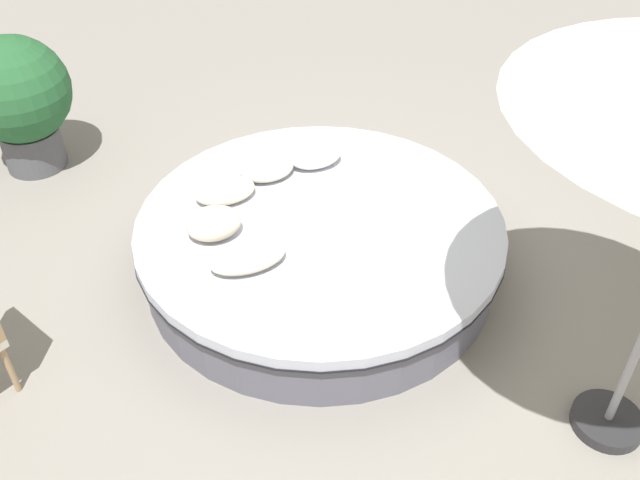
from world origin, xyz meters
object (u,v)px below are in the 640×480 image
Objects in this scene: throw_pillow_3 at (213,223)px; throw_pillow_4 at (247,257)px; round_bed at (320,244)px; planter at (18,97)px; throw_pillow_1 at (266,168)px; throw_pillow_2 at (225,191)px; throw_pillow_0 at (315,155)px.

throw_pillow_3 is 0.43m from throw_pillow_4.
planter is at bearing 128.50° from round_bed.
throw_pillow_3 is at bearing 106.03° from throw_pillow_4.
round_bed is at bearing -9.97° from throw_pillow_3.
throw_pillow_4 reaches higher than throw_pillow_1.
planter reaches higher than throw_pillow_2.
throw_pillow_1 is at bearing 178.54° from throw_pillow_0.
throw_pillow_4 is (-0.65, -0.28, 0.31)m from round_bed.
throw_pillow_4 is (-0.48, -0.99, 0.01)m from throw_pillow_1.
throw_pillow_0 is at bearing 28.97° from throw_pillow_3.
throw_pillow_2 is at bearing -156.30° from throw_pillow_1.
throw_pillow_2 is 0.82m from throw_pillow_4.
throw_pillow_0 is 1.17m from throw_pillow_3.
throw_pillow_1 reaches higher than round_bed.
round_bed is 6.20× the size of throw_pillow_1.
throw_pillow_2 reaches higher than round_bed.
throw_pillow_3 is 0.32× the size of planter.
planter is at bearing 125.67° from throw_pillow_2.
throw_pillow_0 is at bearing 11.34° from throw_pillow_2.
throw_pillow_4 is at bearing -64.85° from planter.
throw_pillow_4 is at bearing -132.58° from throw_pillow_0.
round_bed is at bearing -109.53° from throw_pillow_0.
throw_pillow_1 is 0.44m from throw_pillow_2.
throw_pillow_2 is at bearing -168.66° from throw_pillow_0.
throw_pillow_0 reaches higher than throw_pillow_2.
throw_pillow_3 is (-1.02, -0.57, 0.00)m from throw_pillow_0.
throw_pillow_1 is at bearing 64.18° from throw_pillow_4.
throw_pillow_3 is 2.55m from planter.
throw_pillow_0 is 1.34m from throw_pillow_4.
throw_pillow_3 reaches higher than throw_pillow_1.
throw_pillow_4 is (-0.90, -0.98, -0.02)m from throw_pillow_0.
round_bed is 6.86× the size of throw_pillow_3.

